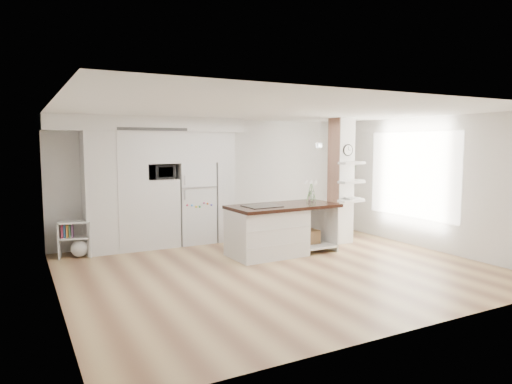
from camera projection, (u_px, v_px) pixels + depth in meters
floor at (278, 268)px, 7.90m from camera, size 7.00×6.00×0.01m
room at (279, 161)px, 7.71m from camera, size 7.04×6.04×2.72m
cabinet_wall at (152, 175)px, 9.41m from camera, size 4.00×0.71×2.70m
refrigerator at (194, 203)px, 9.92m from camera, size 0.78×0.69×1.75m
column at (346, 181)px, 9.86m from camera, size 0.69×0.90×2.70m
window at (412, 175)px, 9.63m from camera, size 0.00×2.40×2.40m
pendant_light at (352, 145)px, 8.61m from camera, size 0.12×0.12×0.10m
kitchen_island at (272, 229)px, 8.81m from camera, size 2.19×1.10×1.54m
bookshelf at (77, 241)px, 8.67m from camera, size 0.64×0.45×0.69m
floor_plant_a at (339, 227)px, 10.53m from camera, size 0.27×0.22×0.47m
floor_plant_b at (330, 220)px, 11.47m from camera, size 0.35×0.35×0.47m
microwave at (161, 172)px, 9.44m from camera, size 0.54×0.37×0.30m
shelf_plant at (350, 172)px, 10.11m from camera, size 0.27×0.23×0.30m
decor_bowl at (350, 198)px, 9.66m from camera, size 0.22×0.22×0.05m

